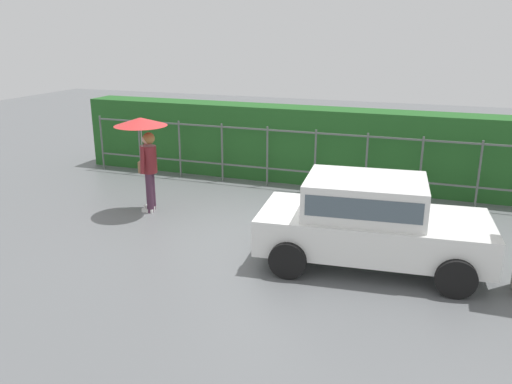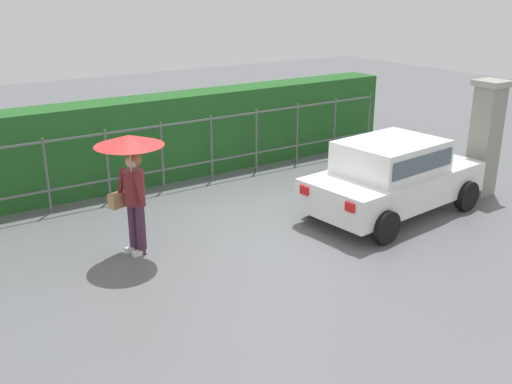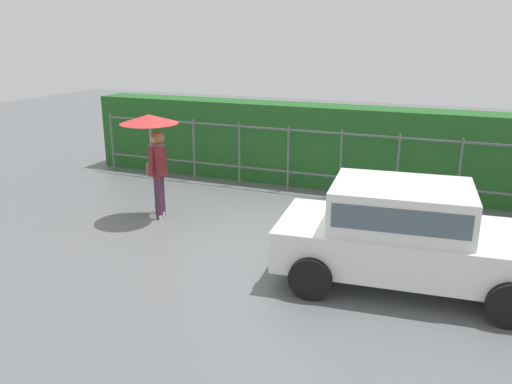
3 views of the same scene
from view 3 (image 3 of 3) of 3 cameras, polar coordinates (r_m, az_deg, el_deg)
The scene contains 5 objects.
ground_plane at distance 9.07m, azimuth 1.84°, elevation -5.51°, with size 40.00×40.00×0.00m, color slate.
car at distance 7.62m, azimuth 16.23°, elevation -4.19°, with size 3.86×2.14×1.48m.
pedestrian at distance 10.01m, azimuth -11.33°, elevation 5.57°, with size 1.09×1.09×2.05m.
fence_section at distance 11.62m, azimuth 6.42°, elevation 3.77°, with size 11.03×0.05×1.50m.
hedge_row at distance 12.31m, azimuth 7.43°, elevation 5.08°, with size 11.98×0.90×1.90m, color #235B23.
Camera 3 is at (2.91, -7.85, 3.48)m, focal length 36.17 mm.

